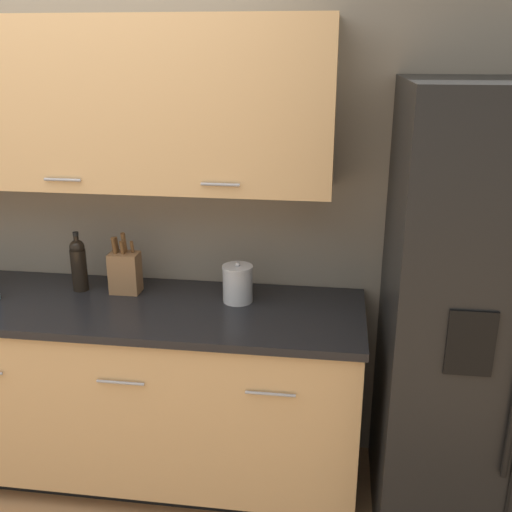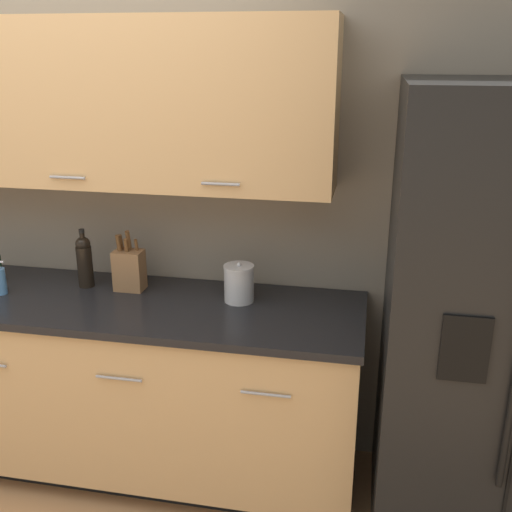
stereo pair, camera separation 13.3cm
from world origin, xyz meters
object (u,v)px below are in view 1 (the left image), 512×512
at_px(refrigerator, 502,323).
at_px(knife_block, 125,271).
at_px(wine_bottle, 79,264).
at_px(steel_canister, 238,284).

xyz_separation_m(refrigerator, knife_block, (-1.63, 0.19, 0.06)).
bearing_deg(refrigerator, knife_block, 173.21).
height_order(refrigerator, wine_bottle, refrigerator).
bearing_deg(steel_canister, wine_bottle, 177.59).
xyz_separation_m(knife_block, steel_canister, (0.53, -0.03, -0.02)).
relative_size(refrigerator, steel_canister, 10.16).
distance_m(knife_block, wine_bottle, 0.22).
height_order(knife_block, steel_canister, knife_block).
distance_m(refrigerator, steel_canister, 1.11).
relative_size(knife_block, wine_bottle, 1.01).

